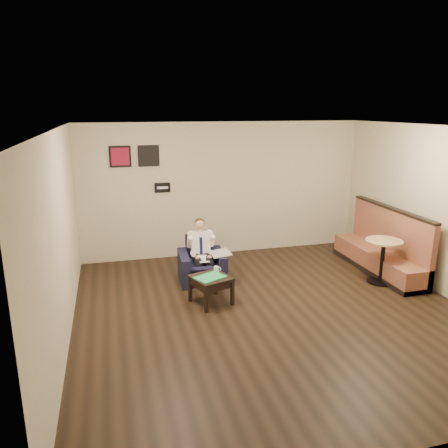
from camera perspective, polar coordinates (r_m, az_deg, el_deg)
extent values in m
plane|color=black|center=(6.96, 6.46, -11.34)|extent=(6.00, 6.00, 0.00)
cube|color=beige|center=(9.25, 0.00, 4.55)|extent=(6.00, 0.02, 2.80)
cube|color=beige|center=(4.01, 22.99, -11.04)|extent=(6.00, 0.02, 2.80)
cube|color=beige|center=(6.07, -20.56, -2.04)|extent=(0.02, 6.00, 2.80)
cube|color=beige|center=(8.05, 27.12, 1.29)|extent=(0.02, 6.00, 2.80)
cube|color=white|center=(6.25, 7.23, 12.33)|extent=(6.00, 6.00, 0.02)
cube|color=black|center=(8.98, -8.04, 4.73)|extent=(0.32, 0.02, 0.20)
cube|color=maroon|center=(8.83, -13.41, 8.56)|extent=(0.42, 0.03, 0.42)
cube|color=black|center=(8.86, -9.82, 8.77)|extent=(0.42, 0.03, 0.42)
cube|color=black|center=(7.96, -2.91, -4.73)|extent=(0.86, 0.86, 0.79)
cube|color=white|center=(7.76, -2.71, -4.57)|extent=(0.18, 0.26, 0.01)
cube|color=silver|center=(7.89, -0.46, -3.81)|extent=(0.34, 0.43, 0.01)
cube|color=black|center=(7.12, -1.71, -8.59)|extent=(0.71, 0.71, 0.46)
cube|color=#27C466|center=(7.00, -1.85, -6.95)|extent=(0.55, 0.50, 0.01)
cylinder|color=white|center=(7.20, -1.01, -5.94)|extent=(0.11, 0.11, 0.10)
cube|color=black|center=(7.19, -2.08, -6.37)|extent=(0.15, 0.09, 0.01)
cube|color=brown|center=(8.86, 19.67, -2.06)|extent=(0.57, 2.40, 1.23)
cylinder|color=tan|center=(8.37, 19.96, -4.61)|extent=(0.67, 0.67, 0.80)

